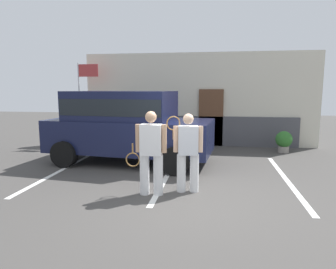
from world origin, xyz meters
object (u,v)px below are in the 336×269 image
object	(u,v)px
potted_plant_by_porch	(284,141)
tennis_player_woman	(188,151)
tennis_player_man	(151,152)
flag_pole	(84,89)
parked_suv	(127,123)

from	to	relation	value
potted_plant_by_porch	tennis_player_woman	bearing A→B (deg)	-122.79
tennis_player_man	tennis_player_woman	size ratio (longest dim) A/B	1.04
potted_plant_by_porch	flag_pole	size ratio (longest dim) A/B	0.23
flag_pole	tennis_player_woman	bearing A→B (deg)	-47.53
tennis_player_man	potted_plant_by_porch	world-z (taller)	tennis_player_man
tennis_player_man	potted_plant_by_porch	bearing A→B (deg)	-128.90
parked_suv	tennis_player_man	bearing A→B (deg)	-58.11
potted_plant_by_porch	flag_pole	bearing A→B (deg)	177.33
tennis_player_man	flag_pole	distance (m)	6.31
tennis_player_woman	potted_plant_by_porch	xyz separation A→B (m)	(2.83, 4.39, -0.45)
parked_suv	tennis_player_woman	distance (m)	3.01
tennis_player_woman	tennis_player_man	bearing A→B (deg)	14.46
tennis_player_woman	potted_plant_by_porch	distance (m)	5.25
tennis_player_man	tennis_player_woman	bearing A→B (deg)	-159.88
tennis_player_woman	flag_pole	xyz separation A→B (m)	(-4.33, 4.73, 1.27)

